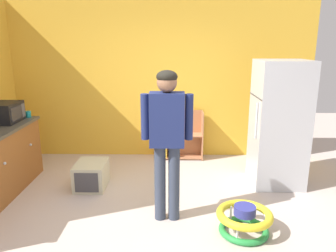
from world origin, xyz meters
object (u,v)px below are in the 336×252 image
bookshelf (176,137)px  microwave (5,112)px  standing_person (167,132)px  baby_walker (244,220)px  teal_cup (28,114)px  refrigerator (279,124)px  pet_carrier (91,175)px

bookshelf → microwave: 2.74m
standing_person → baby_walker: 1.26m
bookshelf → standing_person: bearing=-93.3°
baby_walker → teal_cup: bearing=150.9°
standing_person → bookshelf: bearing=86.7°
baby_walker → microwave: microwave is taller
refrigerator → microwave: 3.89m
bookshelf → pet_carrier: (-1.22, -1.23, -0.20)m
bookshelf → teal_cup: teal_cup is taller
bookshelf → refrigerator: bearing=-35.9°
microwave → teal_cup: bearing=58.7°
baby_walker → microwave: size_ratio=1.26×
refrigerator → bookshelf: bearing=144.1°
refrigerator → teal_cup: refrigerator is taller
microwave → bookshelf: bearing=22.9°
standing_person → microwave: size_ratio=3.60×
refrigerator → microwave: refrigerator is taller
teal_cup → microwave: bearing=-121.3°
pet_carrier → microwave: microwave is taller
bookshelf → baby_walker: bookshelf is taller
baby_walker → microwave: (-3.16, 1.35, 0.88)m
refrigerator → baby_walker: bearing=-118.4°
bookshelf → teal_cup: (-2.26, -0.73, 0.57)m
standing_person → pet_carrier: 1.64m
bookshelf → teal_cup: 2.44m
teal_cup → baby_walker: bearing=-29.1°
refrigerator → bookshelf: 1.85m
baby_walker → microwave: bearing=156.9°
bookshelf → microwave: microwave is taller
refrigerator → baby_walker: 1.69m
refrigerator → bookshelf: refrigerator is taller
baby_walker → pet_carrier: (-1.93, 1.15, 0.02)m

